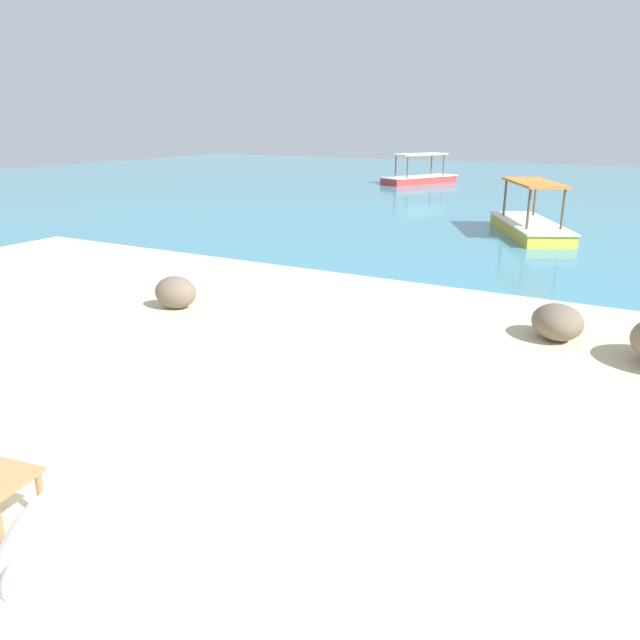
# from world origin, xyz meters

# --- Properties ---
(sand_beach) EXTENTS (18.00, 14.00, 0.04)m
(sand_beach) POSITION_xyz_m (0.00, 0.00, 0.02)
(sand_beach) COLOR beige
(sand_beach) RESTS_ON ground
(water_surface) EXTENTS (60.00, 36.00, 0.03)m
(water_surface) POSITION_xyz_m (0.00, 22.00, 0.00)
(water_surface) COLOR teal
(water_surface) RESTS_ON ground
(cow) EXTENTS (1.50, 1.59, 1.02)m
(cow) POSITION_xyz_m (1.57, -1.46, 0.72)
(cow) COLOR silver
(cow) RESTS_ON sand_beach
(shore_rock_large) EXTENTS (0.88, 0.94, 0.45)m
(shore_rock_large) POSITION_xyz_m (2.71, 5.16, 0.27)
(shore_rock_large) COLOR #6B5B4C
(shore_rock_large) RESTS_ON sand_beach
(shore_rock_small) EXTENTS (0.71, 0.59, 0.48)m
(shore_rock_small) POSITION_xyz_m (-2.45, 3.84, 0.28)
(shore_rock_small) COLOR #6B5B4C
(shore_rock_small) RESTS_ON sand_beach
(boat_red) EXTENTS (2.67, 3.80, 1.29)m
(boat_red) POSITION_xyz_m (-6.08, 23.94, 0.29)
(boat_red) COLOR #C63833
(boat_red) RESTS_ON water_surface
(boat_yellow) EXTENTS (2.69, 3.80, 1.29)m
(boat_yellow) POSITION_xyz_m (0.86, 12.91, 0.29)
(boat_yellow) COLOR gold
(boat_yellow) RESTS_ON water_surface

